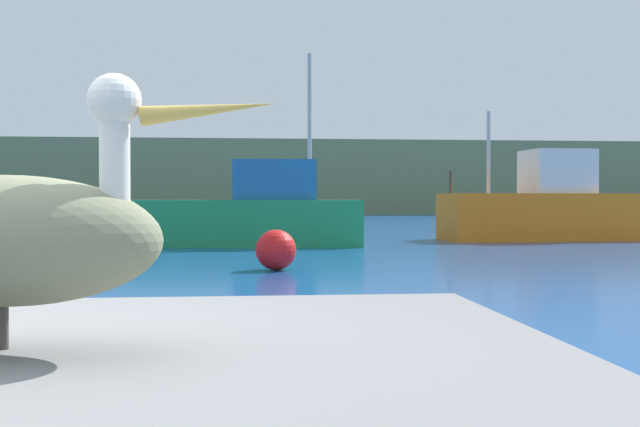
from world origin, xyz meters
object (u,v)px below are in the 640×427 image
Objects in this scene: fishing_boat_green at (241,215)px; fishing_boat_orange at (551,209)px; mooring_buoy at (276,250)px; pelican at (11,236)px.

fishing_boat_orange is at bearing 15.35° from fishing_boat_green.
mooring_buoy is at bearing -81.31° from fishing_boat_green.
mooring_buoy is at bearing 92.48° from pelican.
fishing_boat_orange is (10.68, 22.12, -0.23)m from pelican.
fishing_boat_orange reaches higher than mooring_buoy.
pelican is at bearing 61.71° from fishing_boat_orange.
pelican is 0.19× the size of fishing_boat_orange.
fishing_boat_orange is at bearing 46.43° from mooring_buoy.
fishing_boat_green is at bearing 8.67° from fishing_boat_orange.
fishing_boat_green is (-9.94, -1.97, -0.13)m from fishing_boat_orange.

